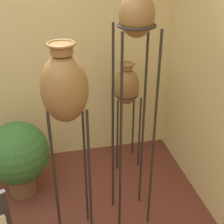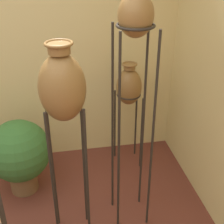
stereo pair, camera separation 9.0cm
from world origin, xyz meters
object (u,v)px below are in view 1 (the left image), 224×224
Objects in this scene: vase_stand_tall at (136,31)px; vase_stand_short at (127,88)px; vase_stand_medium at (65,91)px; potted_plant at (18,155)px.

vase_stand_tall is 1.70× the size of vase_stand_short.
vase_stand_medium is 2.18× the size of potted_plant.
potted_plant is (-0.46, 0.65, -0.92)m from vase_stand_medium.
vase_stand_medium reaches higher than potted_plant.
vase_stand_tall is at bearing -28.27° from potted_plant.
potted_plant is at bearing 151.73° from vase_stand_tall.
vase_stand_medium is at bearing -166.68° from vase_stand_tall.
vase_stand_medium is at bearing -126.72° from vase_stand_short.
vase_stand_short is (0.16, 0.80, -0.79)m from vase_stand_tall.
vase_stand_short is at bearing 78.54° from vase_stand_tall.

